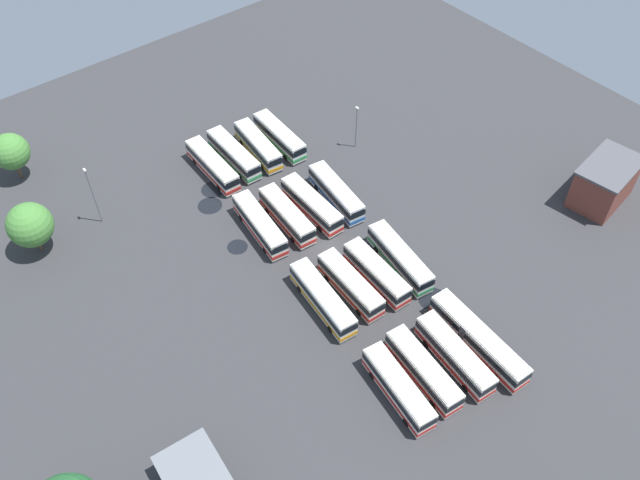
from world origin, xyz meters
TOP-DOWN VIEW (x-y plane):
  - ground_plane at (0.00, 0.00)m, footprint 124.34×124.34m
  - bus_row0_slot0 at (-23.01, -3.75)m, footprint 11.91×3.07m
  - bus_row0_slot1 at (-23.17, 0.20)m, footprint 11.67×2.98m
  - bus_row0_slot2 at (-22.49, 4.27)m, footprint 11.25×3.84m
  - bus_row0_slot3 at (-22.24, 8.22)m, footprint 11.50×3.21m
  - bus_row1_slot0 at (-8.47, -5.39)m, footprint 11.91×4.10m
  - bus_row1_slot1 at (-7.54, -1.40)m, footprint 11.24×3.53m
  - bus_row1_slot2 at (-7.06, 2.63)m, footprint 11.61×2.90m
  - bus_row1_slot3 at (-6.73, 6.88)m, footprint 11.74×4.18m
  - bus_row2_slot0 at (6.95, -6.75)m, footprint 12.18×3.99m
  - bus_row2_slot1 at (7.42, -2.57)m, footprint 11.08×3.22m
  - bus_row2_slot2 at (8.08, 1.30)m, footprint 11.03×3.17m
  - bus_row2_slot3 at (8.08, 5.45)m, footprint 12.06×4.36m
  - bus_row3_slot0 at (22.03, -8.09)m, footprint 11.31×4.19m
  - bus_row3_slot1 at (22.14, -4.26)m, footprint 11.59×3.91m
  - bus_row3_slot2 at (23.00, 0.03)m, footprint 11.82×3.84m
  - bus_row3_slot3 at (23.16, 3.83)m, footprint 14.59×3.54m
  - depot_building at (17.02, 37.05)m, footprint 7.87×10.77m
  - lamp_post_far_corner at (-14.44, 17.32)m, footprint 0.56×0.28m
  - lamp_post_mid_lot at (-24.55, -21.54)m, footprint 0.56×0.28m
  - tree_east_edge at (-24.89, -30.48)m, footprint 6.06×6.06m
  - tree_south_edge at (-40.79, -26.75)m, footprint 5.44×5.44m
  - puddle_back_corner at (-20.18, -5.69)m, footprint 3.62×3.62m
  - puddle_near_shelter at (-17.59, -7.93)m, footprint 3.57×3.57m
  - puddle_between_rows at (-8.38, -9.37)m, footprint 2.84×2.84m
  - puddle_centre_drain at (14.87, 5.04)m, footprint 3.89×3.89m

SIDE VIEW (x-z plane):
  - ground_plane at x=0.00m, z-range 0.00..0.00m
  - puddle_back_corner at x=-20.18m, z-range 0.00..0.01m
  - puddle_near_shelter at x=-17.59m, z-range 0.00..0.01m
  - puddle_between_rows at x=-8.38m, z-range 0.00..0.01m
  - puddle_centre_drain at x=14.87m, z-range 0.00..0.01m
  - bus_row2_slot2 at x=8.08m, z-range 0.10..3.44m
  - bus_row2_slot1 at x=7.42m, z-range 0.10..3.44m
  - bus_row0_slot2 at x=-22.49m, z-range 0.10..3.44m
  - bus_row1_slot1 at x=-7.54m, z-range 0.10..3.44m
  - bus_row3_slot0 at x=22.03m, z-range 0.10..3.44m
  - bus_row3_slot1 at x=22.14m, z-range 0.10..3.44m
  - bus_row0_slot3 at x=-22.24m, z-range 0.10..3.44m
  - bus_row1_slot3 at x=-6.73m, z-range 0.10..3.44m
  - bus_row1_slot2 at x=-7.06m, z-range 0.10..3.44m
  - bus_row0_slot1 at x=-23.17m, z-range 0.10..3.44m
  - bus_row3_slot2 at x=23.00m, z-range 0.10..3.44m
  - bus_row1_slot0 at x=-8.47m, z-range 0.10..3.44m
  - bus_row2_slot3 at x=8.08m, z-range 0.10..3.44m
  - bus_row0_slot0 at x=-23.01m, z-range 0.10..3.44m
  - bus_row2_slot0 at x=6.95m, z-range 0.10..3.44m
  - bus_row3_slot3 at x=23.16m, z-range 0.10..3.45m
  - depot_building at x=17.02m, z-range 0.02..6.67m
  - lamp_post_far_corner at x=-14.44m, z-range 0.41..7.96m
  - tree_east_edge at x=-24.89m, z-range 0.89..8.73m
  - tree_south_edge at x=-40.79m, z-range 1.13..8.84m
  - lamp_post_mid_lot at x=-24.55m, z-range 0.42..10.20m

